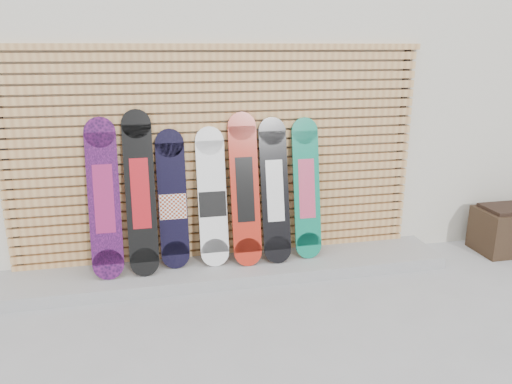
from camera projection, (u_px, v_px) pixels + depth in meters
ground at (254, 305)px, 4.54m from camera, size 80.00×80.00×0.00m
building at (237, 79)px, 7.42m from camera, size 12.00×5.00×3.60m
concrete_step at (226, 269)px, 5.13m from camera, size 4.60×0.70×0.12m
slat_wall at (219, 154)px, 5.08m from camera, size 4.26×0.08×2.29m
snowboard_0 at (104, 199)px, 4.73m from camera, size 0.30×0.39×1.52m
snowboard_1 at (140, 193)px, 4.79m from camera, size 0.28×0.39×1.58m
snowboard_2 at (173, 201)px, 4.94m from camera, size 0.28×0.28×1.38m
snowboard_3 at (212, 198)px, 5.00m from camera, size 0.29×0.31×1.39m
snowboard_4 at (245, 190)px, 5.02m from camera, size 0.29×0.37×1.52m
snowboard_5 at (275, 191)px, 5.09m from camera, size 0.29×0.37×1.46m
snowboard_6 at (307, 189)px, 5.19m from camera, size 0.28×0.32×1.45m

